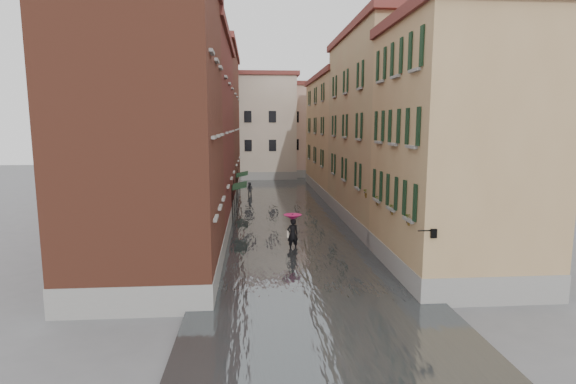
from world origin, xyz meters
name	(u,v)px	position (x,y,z in m)	size (l,w,h in m)	color
ground	(302,264)	(0.00, 0.00, 0.00)	(120.00, 120.00, 0.00)	#5D5D5F
floodwater	(284,213)	(0.00, 13.00, 0.10)	(10.00, 60.00, 0.20)	#464B4D
building_left_near	(148,138)	(-7.00, -2.00, 6.50)	(6.00, 8.00, 13.00)	brown
building_left_mid	(185,137)	(-7.00, 9.00, 6.25)	(6.00, 14.00, 12.50)	maroon
building_left_far	(207,125)	(-7.00, 24.00, 7.00)	(6.00, 16.00, 14.00)	brown
building_right_near	(457,153)	(7.00, -2.00, 5.75)	(6.00, 8.00, 11.50)	#A48054
building_right_mid	(387,133)	(7.00, 9.00, 6.50)	(6.00, 14.00, 13.00)	#9E8D5F
building_right_far	(344,137)	(7.00, 24.00, 5.75)	(6.00, 16.00, 11.50)	#A48054
building_end_cream	(248,129)	(-3.00, 38.00, 6.50)	(12.00, 9.00, 13.00)	beige
building_end_pink	(314,132)	(6.00, 40.00, 6.00)	(10.00, 9.00, 12.00)	tan
awning_near	(239,187)	(-3.48, 11.32, 2.47)	(1.09, 3.22, 2.80)	black
awning_far	(242,175)	(-3.48, 19.09, 2.47)	(1.09, 3.12, 2.80)	black
wall_lantern	(433,233)	(4.33, -6.00, 3.01)	(0.71, 0.22, 0.35)	black
window_planters	(387,198)	(4.12, -0.77, 3.51)	(0.59, 7.98, 0.84)	brown
pedestrian_main	(293,228)	(-0.25, 2.51, 1.28)	(1.06, 1.06, 2.06)	black
pedestrian_far	(250,190)	(-2.76, 21.85, 0.71)	(0.69, 0.53, 1.41)	black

